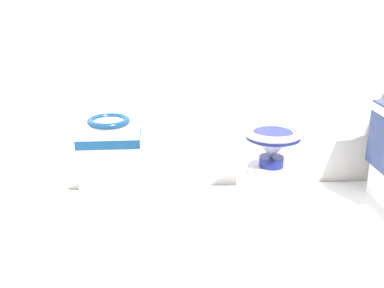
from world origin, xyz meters
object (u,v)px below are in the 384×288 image
at_px(antique_toilet_broad_patterned, 110,151).
at_px(antique_toilet_leftmost, 272,145).
at_px(plinth_block_leftmost, 269,194).
at_px(plinth_block_broad_patterned, 113,198).

height_order(antique_toilet_broad_patterned, antique_toilet_leftmost, antique_toilet_broad_patterned).
height_order(antique_toilet_broad_patterned, plinth_block_leftmost, antique_toilet_broad_patterned).
relative_size(plinth_block_broad_patterned, antique_toilet_broad_patterned, 0.97).
distance_m(plinth_block_leftmost, antique_toilet_leftmost, 0.31).
relative_size(plinth_block_broad_patterned, antique_toilet_leftmost, 1.18).
bearing_deg(antique_toilet_broad_patterned, plinth_block_broad_patterned, 180.00).
distance_m(plinth_block_broad_patterned, antique_toilet_leftmost, 0.99).
bearing_deg(plinth_block_broad_patterned, antique_toilet_broad_patterned, 0.00).
xyz_separation_m(plinth_block_broad_patterned, antique_toilet_leftmost, (0.92, -0.10, 0.35)).
distance_m(plinth_block_broad_patterned, antique_toilet_broad_patterned, 0.30).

